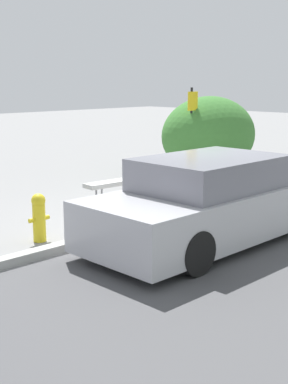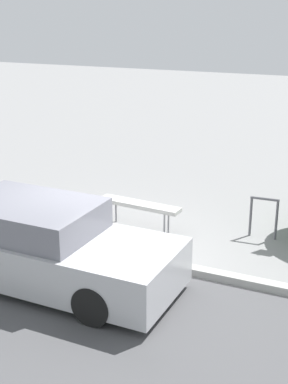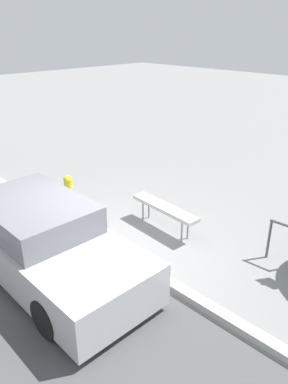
# 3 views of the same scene
# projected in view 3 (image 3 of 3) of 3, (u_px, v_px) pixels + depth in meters

# --- Properties ---
(ground_plane) EXTENTS (60.00, 60.00, 0.00)m
(ground_plane) POSITION_uv_depth(u_px,v_px,m) (117.00, 255.00, 7.31)
(ground_plane) COLOR gray
(curb) EXTENTS (60.00, 0.20, 0.13)m
(curb) POSITION_uv_depth(u_px,v_px,m) (117.00, 252.00, 7.29)
(curb) COLOR #A8A8A3
(curb) RESTS_ON ground_plane
(bench) EXTENTS (1.78, 0.45, 0.56)m
(bench) POSITION_uv_depth(u_px,v_px,m) (165.00, 208.00, 8.05)
(bench) COLOR gray
(bench) RESTS_ON ground_plane
(bike_rack) EXTENTS (0.55, 0.08, 0.83)m
(bike_rack) POSITION_uv_depth(u_px,v_px,m) (283.00, 239.00, 6.89)
(bike_rack) COLOR #515156
(bike_rack) RESTS_ON ground_plane
(fire_hydrant) EXTENTS (0.36, 0.22, 0.77)m
(fire_hydrant) POSITION_uv_depth(u_px,v_px,m) (69.00, 189.00, 9.24)
(fire_hydrant) COLOR gold
(fire_hydrant) RESTS_ON ground_plane
(parked_car_near) EXTENTS (4.63, 1.78, 1.34)m
(parked_car_near) POSITION_uv_depth(u_px,v_px,m) (40.00, 239.00, 6.65)
(parked_car_near) COLOR black
(parked_car_near) RESTS_ON ground_plane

